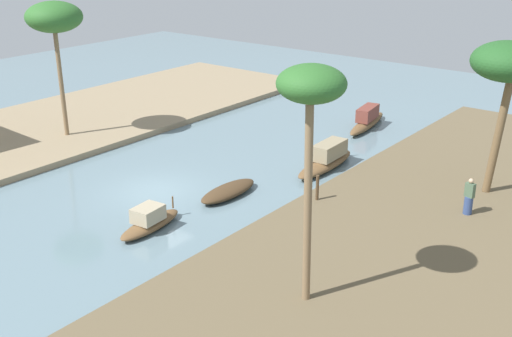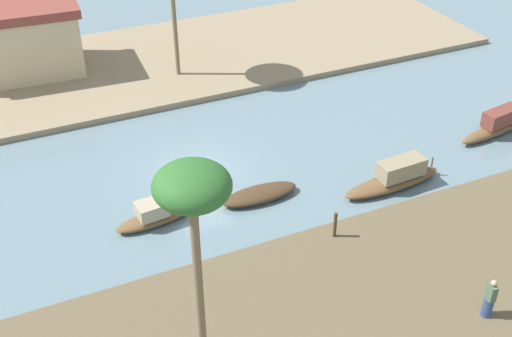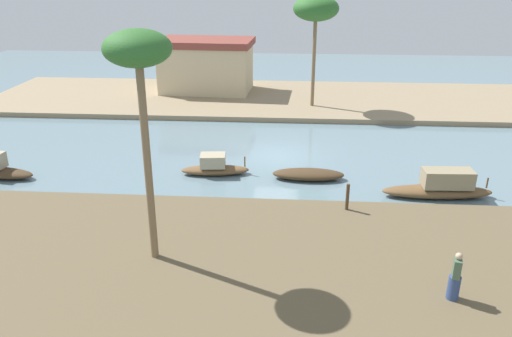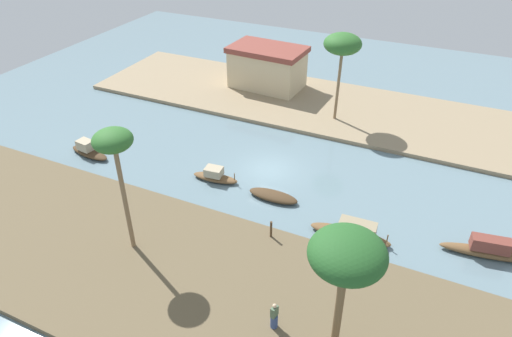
{
  "view_description": "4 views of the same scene",
  "coord_description": "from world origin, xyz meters",
  "px_view_note": "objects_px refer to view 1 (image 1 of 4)",
  "views": [
    {
      "loc": [
        -19.32,
        -21.03,
        11.81
      ],
      "look_at": [
        3.48,
        -3.3,
        0.85
      ],
      "focal_mm": 45.65,
      "sensor_mm": 36.0,
      "label": 1
    },
    {
      "loc": [
        -7.9,
        -23.94,
        17.03
      ],
      "look_at": [
        1.97,
        -2.03,
        0.84
      ],
      "focal_mm": 45.92,
      "sensor_mm": 36.0,
      "label": 2
    },
    {
      "loc": [
        0.72,
        -25.81,
        9.76
      ],
      "look_at": [
        -0.9,
        -3.24,
        0.53
      ],
      "focal_mm": 35.22,
      "sensor_mm": 36.0,
      "label": 3
    },
    {
      "loc": [
        10.7,
        -25.59,
        18.67
      ],
      "look_at": [
        -0.5,
        -1.22,
        0.74
      ],
      "focal_mm": 31.42,
      "sensor_mm": 36.0,
      "label": 4
    }
  ],
  "objects_px": {
    "sampan_near_left_bank": "(150,221)",
    "palm_tree_left_far": "(508,64)",
    "person_on_near_bank": "(469,199)",
    "mooring_post": "(317,188)",
    "palm_tree_right_tall": "(54,18)",
    "sampan_with_red_awning": "(367,120)",
    "palm_tree_left_near": "(311,94)",
    "sampan_upstream_small": "(228,191)",
    "sampan_with_tall_canopy": "(327,159)"
  },
  "relations": [
    {
      "from": "palm_tree_left_far",
      "to": "palm_tree_right_tall",
      "type": "distance_m",
      "value": 23.25
    },
    {
      "from": "sampan_with_red_awning",
      "to": "sampan_upstream_small",
      "type": "relative_size",
      "value": 1.55
    },
    {
      "from": "sampan_upstream_small",
      "to": "sampan_with_tall_canopy",
      "type": "height_order",
      "value": "sampan_with_tall_canopy"
    },
    {
      "from": "sampan_upstream_small",
      "to": "person_on_near_bank",
      "type": "bearing_deg",
      "value": -67.29
    },
    {
      "from": "sampan_with_red_awning",
      "to": "palm_tree_left_near",
      "type": "bearing_deg",
      "value": -165.92
    },
    {
      "from": "sampan_with_red_awning",
      "to": "person_on_near_bank",
      "type": "xyz_separation_m",
      "value": [
        -9.27,
        -9.83,
        0.52
      ]
    },
    {
      "from": "sampan_with_red_awning",
      "to": "person_on_near_bank",
      "type": "distance_m",
      "value": 13.52
    },
    {
      "from": "palm_tree_left_near",
      "to": "palm_tree_right_tall",
      "type": "bearing_deg",
      "value": 73.57
    },
    {
      "from": "person_on_near_bank",
      "to": "sampan_with_tall_canopy",
      "type": "bearing_deg",
      "value": -179.03
    },
    {
      "from": "sampan_near_left_bank",
      "to": "palm_tree_left_far",
      "type": "distance_m",
      "value": 16.38
    },
    {
      "from": "sampan_with_red_awning",
      "to": "sampan_upstream_small",
      "type": "bearing_deg",
      "value": 171.59
    },
    {
      "from": "sampan_with_tall_canopy",
      "to": "mooring_post",
      "type": "distance_m",
      "value": 4.95
    },
    {
      "from": "sampan_upstream_small",
      "to": "palm_tree_right_tall",
      "type": "bearing_deg",
      "value": 87.12
    },
    {
      "from": "palm_tree_left_near",
      "to": "palm_tree_right_tall",
      "type": "relative_size",
      "value": 1.02
    },
    {
      "from": "sampan_with_red_awning",
      "to": "palm_tree_right_tall",
      "type": "xyz_separation_m",
      "value": [
        -12.81,
        12.53,
        6.44
      ]
    },
    {
      "from": "sampan_near_left_bank",
      "to": "mooring_post",
      "type": "relative_size",
      "value": 3.04
    },
    {
      "from": "person_on_near_bank",
      "to": "palm_tree_left_far",
      "type": "distance_m",
      "value": 5.95
    },
    {
      "from": "sampan_with_red_awning",
      "to": "palm_tree_left_far",
      "type": "bearing_deg",
      "value": -132.05
    },
    {
      "from": "sampan_near_left_bank",
      "to": "palm_tree_left_far",
      "type": "bearing_deg",
      "value": -46.04
    },
    {
      "from": "sampan_with_red_awning",
      "to": "sampan_upstream_small",
      "type": "distance_m",
      "value": 13.38
    },
    {
      "from": "palm_tree_right_tall",
      "to": "palm_tree_left_near",
      "type": "bearing_deg",
      "value": -106.43
    },
    {
      "from": "person_on_near_bank",
      "to": "sampan_with_red_awning",
      "type": "bearing_deg",
      "value": 150.07
    },
    {
      "from": "person_on_near_bank",
      "to": "palm_tree_right_tall",
      "type": "distance_m",
      "value": 23.4
    },
    {
      "from": "sampan_with_red_awning",
      "to": "sampan_near_left_bank",
      "type": "height_order",
      "value": "sampan_with_red_awning"
    },
    {
      "from": "sampan_with_red_awning",
      "to": "sampan_with_tall_canopy",
      "type": "distance_m",
      "value": 7.71
    },
    {
      "from": "mooring_post",
      "to": "palm_tree_left_far",
      "type": "distance_m",
      "value": 9.58
    },
    {
      "from": "sampan_upstream_small",
      "to": "palm_tree_left_far",
      "type": "distance_m",
      "value": 13.32
    },
    {
      "from": "person_on_near_bank",
      "to": "palm_tree_right_tall",
      "type": "relative_size",
      "value": 0.21
    },
    {
      "from": "sampan_with_tall_canopy",
      "to": "sampan_upstream_small",
      "type": "bearing_deg",
      "value": 162.07
    },
    {
      "from": "mooring_post",
      "to": "palm_tree_left_far",
      "type": "height_order",
      "value": "palm_tree_left_far"
    },
    {
      "from": "palm_tree_left_near",
      "to": "palm_tree_left_far",
      "type": "xyz_separation_m",
      "value": [
        12.54,
        -1.7,
        -0.96
      ]
    },
    {
      "from": "sampan_near_left_bank",
      "to": "palm_tree_left_far",
      "type": "xyz_separation_m",
      "value": [
        11.69,
        -9.9,
        5.81
      ]
    },
    {
      "from": "palm_tree_right_tall",
      "to": "sampan_with_tall_canopy",
      "type": "bearing_deg",
      "value": -69.67
    },
    {
      "from": "palm_tree_right_tall",
      "to": "sampan_with_red_awning",
      "type": "bearing_deg",
      "value": -44.38
    },
    {
      "from": "person_on_near_bank",
      "to": "palm_tree_right_tall",
      "type": "bearing_deg",
      "value": -157.62
    },
    {
      "from": "sampan_near_left_bank",
      "to": "palm_tree_right_tall",
      "type": "relative_size",
      "value": 0.46
    },
    {
      "from": "sampan_near_left_bank",
      "to": "mooring_post",
      "type": "distance_m",
      "value": 7.43
    },
    {
      "from": "sampan_with_red_awning",
      "to": "mooring_post",
      "type": "relative_size",
      "value": 4.74
    },
    {
      "from": "sampan_upstream_small",
      "to": "palm_tree_left_far",
      "type": "height_order",
      "value": "palm_tree_left_far"
    },
    {
      "from": "sampan_near_left_bank",
      "to": "palm_tree_left_near",
      "type": "distance_m",
      "value": 10.66
    },
    {
      "from": "sampan_upstream_small",
      "to": "person_on_near_bank",
      "type": "height_order",
      "value": "person_on_near_bank"
    },
    {
      "from": "mooring_post",
      "to": "palm_tree_right_tall",
      "type": "distance_m",
      "value": 17.65
    },
    {
      "from": "sampan_with_tall_canopy",
      "to": "palm_tree_left_near",
      "type": "distance_m",
      "value": 14.62
    },
    {
      "from": "palm_tree_left_near",
      "to": "person_on_near_bank",
      "type": "bearing_deg",
      "value": -10.26
    },
    {
      "from": "sampan_near_left_bank",
      "to": "sampan_with_tall_canopy",
      "type": "relative_size",
      "value": 0.7
    },
    {
      "from": "sampan_upstream_small",
      "to": "sampan_near_left_bank",
      "type": "distance_m",
      "value": 4.67
    },
    {
      "from": "sampan_upstream_small",
      "to": "sampan_near_left_bank",
      "type": "height_order",
      "value": "sampan_near_left_bank"
    },
    {
      "from": "mooring_post",
      "to": "person_on_near_bank",
      "type": "bearing_deg",
      "value": -65.61
    },
    {
      "from": "person_on_near_bank",
      "to": "palm_tree_left_near",
      "type": "distance_m",
      "value": 11.55
    },
    {
      "from": "person_on_near_bank",
      "to": "mooring_post",
      "type": "distance_m",
      "value": 6.36
    }
  ]
}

